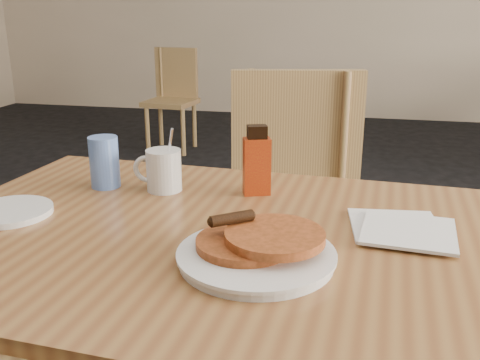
# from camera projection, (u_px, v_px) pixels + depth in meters

# --- Properties ---
(main_table) EXTENTS (1.25, 0.89, 0.75)m
(main_table) POSITION_uv_depth(u_px,v_px,m) (227.00, 254.00, 0.99)
(main_table) COLOR olive
(main_table) RESTS_ON floor
(chair_main_far) EXTENTS (0.51, 0.52, 0.95)m
(chair_main_far) POSITION_uv_depth(u_px,v_px,m) (291.00, 194.00, 1.72)
(chair_main_far) COLOR #A7874E
(chair_main_far) RESTS_ON floor
(chair_wall_extra) EXTENTS (0.42, 0.42, 0.83)m
(chair_wall_extra) POSITION_uv_depth(u_px,v_px,m) (173.00, 90.00, 4.42)
(chair_wall_extra) COLOR #A7874E
(chair_wall_extra) RESTS_ON floor
(pancake_plate) EXTENTS (0.26, 0.26, 0.07)m
(pancake_plate) POSITION_uv_depth(u_px,v_px,m) (257.00, 250.00, 0.86)
(pancake_plate) COLOR silver
(pancake_plate) RESTS_ON main_table
(coffee_mug) EXTENTS (0.11, 0.08, 0.15)m
(coffee_mug) POSITION_uv_depth(u_px,v_px,m) (163.00, 169.00, 1.19)
(coffee_mug) COLOR silver
(coffee_mug) RESTS_ON main_table
(syrup_bottle) EXTENTS (0.07, 0.05, 0.15)m
(syrup_bottle) POSITION_uv_depth(u_px,v_px,m) (257.00, 163.00, 1.16)
(syrup_bottle) COLOR maroon
(syrup_bottle) RESTS_ON main_table
(napkin_stack) EXTENTS (0.20, 0.21, 0.01)m
(napkin_stack) POSITION_uv_depth(u_px,v_px,m) (402.00, 229.00, 0.98)
(napkin_stack) COLOR silver
(napkin_stack) RESTS_ON main_table
(blue_tumbler) EXTENTS (0.07, 0.07, 0.12)m
(blue_tumbler) POSITION_uv_depth(u_px,v_px,m) (104.00, 162.00, 1.21)
(blue_tumbler) COLOR #5C83D7
(blue_tumbler) RESTS_ON main_table
(side_saucer) EXTENTS (0.20, 0.20, 0.01)m
(side_saucer) POSITION_uv_depth(u_px,v_px,m) (10.00, 212.00, 1.06)
(side_saucer) COLOR silver
(side_saucer) RESTS_ON main_table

